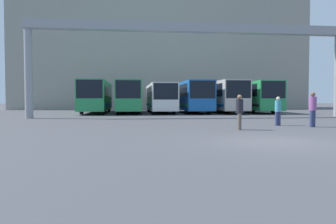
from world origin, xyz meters
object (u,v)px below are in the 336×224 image
object	(u,v)px
bus_slot_1	(129,95)
pedestrian_near_left	(313,109)
bus_slot_0	(97,95)
bus_slot_4	(221,95)
bus_slot_5	(252,95)
pedestrian_mid_right	(278,110)
pedestrian_far_center	(239,111)
bus_slot_3	(192,95)
bus_slot_2	(160,97)

from	to	relation	value
bus_slot_1	pedestrian_near_left	world-z (taller)	bus_slot_1
bus_slot_0	bus_slot_4	bearing A→B (deg)	-0.83
bus_slot_0	bus_slot_1	distance (m)	3.39
bus_slot_1	pedestrian_near_left	bearing A→B (deg)	-62.89
bus_slot_5	pedestrian_near_left	size ratio (longest dim) A/B	5.98
bus_slot_1	pedestrian_mid_right	world-z (taller)	bus_slot_1
bus_slot_1	pedestrian_far_center	world-z (taller)	bus_slot_1
pedestrian_mid_right	bus_slot_1	bearing A→B (deg)	106.76
pedestrian_near_left	bus_slot_1	bearing A→B (deg)	89.42
bus_slot_5	pedestrian_far_center	bearing A→B (deg)	-112.45
bus_slot_3	bus_slot_4	distance (m)	3.47
bus_slot_2	bus_slot_5	distance (m)	10.16
bus_slot_0	pedestrian_far_center	xyz separation A→B (m)	(8.77, -20.36, -0.99)
bus_slot_1	pedestrian_mid_right	distance (m)	19.78
bus_slot_3	bus_slot_4	size ratio (longest dim) A/B	0.87
bus_slot_2	bus_slot_5	xyz separation A→B (m)	(10.15, -0.38, 0.14)
bus_slot_1	bus_slot_3	distance (m)	6.81
bus_slot_2	pedestrian_near_left	bearing A→B (deg)	-71.52
bus_slot_1	pedestrian_near_left	size ratio (longest dim) A/B	6.40
bus_slot_2	bus_slot_3	bearing A→B (deg)	-11.82
bus_slot_5	pedestrian_far_center	size ratio (longest dim) A/B	6.52
bus_slot_3	pedestrian_mid_right	distance (m)	17.29
bus_slot_3	bus_slot_2	bearing A→B (deg)	168.18
bus_slot_4	pedestrian_far_center	size ratio (longest dim) A/B	7.04
bus_slot_2	pedestrian_far_center	bearing A→B (deg)	-84.32
bus_slot_4	bus_slot_5	xyz separation A→B (m)	(3.38, -0.44, -0.03)
bus_slot_0	pedestrian_near_left	bearing A→B (deg)	-55.75
bus_slot_3	pedestrian_mid_right	world-z (taller)	bus_slot_3
bus_slot_2	bus_slot_3	world-z (taller)	bus_slot_3
pedestrian_near_left	pedestrian_mid_right	distance (m)	1.78
bus_slot_4	pedestrian_far_center	distance (m)	20.75
bus_slot_1	bus_slot_4	size ratio (longest dim) A/B	0.99
bus_slot_1	bus_slot_5	world-z (taller)	bus_slot_5
bus_slot_1	pedestrian_far_center	bearing A→B (deg)	-75.01
bus_slot_1	pedestrian_far_center	distance (m)	20.84
bus_slot_3	pedestrian_mid_right	bearing A→B (deg)	-84.78
bus_slot_0	bus_slot_2	distance (m)	6.77
bus_slot_1	bus_slot_2	size ratio (longest dim) A/B	1.00
bus_slot_3	pedestrian_far_center	size ratio (longest dim) A/B	6.12
bus_slot_0	pedestrian_near_left	xyz separation A→B (m)	(13.12, -19.26, -0.91)
bus_slot_3	pedestrian_far_center	bearing A→B (deg)	-94.08
bus_slot_0	pedestrian_near_left	distance (m)	23.32
bus_slot_1	bus_slot_2	xyz separation A→B (m)	(3.38, -0.01, -0.13)
bus_slot_0	bus_slot_4	xyz separation A→B (m)	(13.54, -0.20, 0.02)
pedestrian_far_center	bus_slot_2	bearing A→B (deg)	-159.48
bus_slot_4	pedestrian_far_center	bearing A→B (deg)	-103.30
pedestrian_mid_right	pedestrian_near_left	bearing A→B (deg)	-46.50
bus_slot_2	pedestrian_mid_right	xyz separation A→B (m)	(4.96, -17.90, -0.89)
bus_slot_0	bus_slot_3	size ratio (longest dim) A/B	1.19
bus_slot_2	pedestrian_mid_right	bearing A→B (deg)	-74.53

